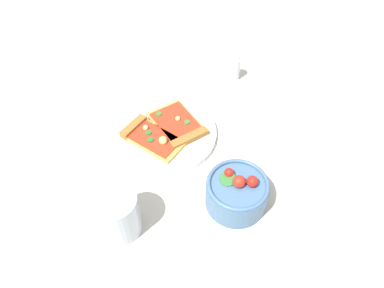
% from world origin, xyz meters
% --- Properties ---
extents(ground_plane, '(2.40, 2.40, 0.00)m').
position_xyz_m(ground_plane, '(0.00, 0.00, 0.00)').
color(ground_plane, beige).
rests_on(ground_plane, ground).
extents(plate, '(0.25, 0.25, 0.01)m').
position_xyz_m(plate, '(0.01, -0.00, 0.01)').
color(plate, white).
rests_on(plate, ground_plane).
extents(pizza_slice_near, '(0.15, 0.16, 0.02)m').
position_xyz_m(pizza_slice_near, '(-0.03, -0.01, 0.02)').
color(pizza_slice_near, gold).
rests_on(pizza_slice_near, plate).
extents(pizza_slice_far, '(0.16, 0.15, 0.03)m').
position_xyz_m(pizza_slice_far, '(0.04, 0.02, 0.02)').
color(pizza_slice_far, gold).
rests_on(pizza_slice_far, plate).
extents(salad_bowl, '(0.12, 0.12, 0.08)m').
position_xyz_m(salad_bowl, '(-0.13, 0.20, 0.04)').
color(salad_bowl, '#4C7299').
rests_on(salad_bowl, ground_plane).
extents(soda_glass, '(0.08, 0.08, 0.10)m').
position_xyz_m(soda_glass, '(0.10, 0.24, 0.05)').
color(soda_glass, silver).
rests_on(soda_glass, ground_plane).
extents(pepper_shaker, '(0.03, 0.03, 0.07)m').
position_xyz_m(pepper_shaker, '(-0.19, -0.20, 0.04)').
color(pepper_shaker, silver).
rests_on(pepper_shaker, ground_plane).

